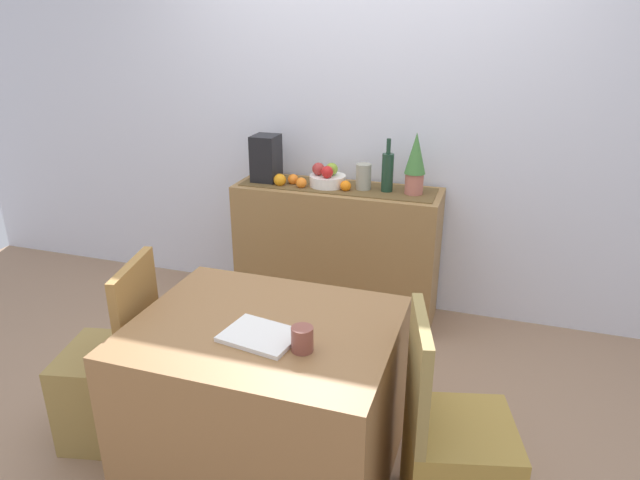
{
  "coord_description": "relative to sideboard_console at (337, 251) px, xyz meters",
  "views": [
    {
      "loc": [
        0.85,
        -2.38,
        1.88
      ],
      "look_at": [
        -0.04,
        0.34,
        0.75
      ],
      "focal_mm": 31.65,
      "sensor_mm": 36.0,
      "label": 1
    }
  ],
  "objects": [
    {
      "name": "ground_plane",
      "position": [
        0.11,
        -0.92,
        -0.45
      ],
      "size": [
        6.4,
        6.4,
        0.02
      ],
      "primitive_type": "cube",
      "color": "#99785C",
      "rests_on": "ground"
    },
    {
      "name": "room_wall_rear",
      "position": [
        0.11,
        0.26,
        0.91
      ],
      "size": [
        6.4,
        0.06,
        2.7
      ],
      "primitive_type": "cube",
      "color": "silver",
      "rests_on": "ground"
    },
    {
      "name": "sideboard_console",
      "position": [
        0.0,
        0.0,
        0.0
      ],
      "size": [
        1.31,
        0.42,
        0.88
      ],
      "primitive_type": "cube",
      "color": "olive",
      "rests_on": "ground"
    },
    {
      "name": "table_runner",
      "position": [
        0.0,
        0.0,
        0.44
      ],
      "size": [
        1.23,
        0.32,
        0.01
      ],
      "primitive_type": "cube",
      "color": "brown",
      "rests_on": "sideboard_console"
    },
    {
      "name": "fruit_bowl",
      "position": [
        -0.06,
        0.0,
        0.48
      ],
      "size": [
        0.23,
        0.23,
        0.07
      ],
      "primitive_type": "cylinder",
      "color": "silver",
      "rests_on": "table_runner"
    },
    {
      "name": "apple_upper",
      "position": [
        -0.04,
        0.02,
        0.55
      ],
      "size": [
        0.08,
        0.08,
        0.08
      ],
      "primitive_type": "sphere",
      "color": "olive",
      "rests_on": "fruit_bowl"
    },
    {
      "name": "apple_center",
      "position": [
        -0.05,
        -0.06,
        0.55
      ],
      "size": [
        0.08,
        0.08,
        0.08
      ],
      "primitive_type": "sphere",
      "color": "red",
      "rests_on": "fruit_bowl"
    },
    {
      "name": "apple_front",
      "position": [
        -0.12,
        -0.01,
        0.55
      ],
      "size": [
        0.08,
        0.08,
        0.08
      ],
      "primitive_type": "sphere",
      "color": "#AA322E",
      "rests_on": "fruit_bowl"
    },
    {
      "name": "wine_bottle",
      "position": [
        0.32,
        -0.0,
        0.57
      ],
      "size": [
        0.07,
        0.07,
        0.33
      ],
      "color": "#1C3927",
      "rests_on": "sideboard_console"
    },
    {
      "name": "coffee_maker",
      "position": [
        -0.48,
        0.0,
        0.59
      ],
      "size": [
        0.16,
        0.18,
        0.3
      ],
      "primitive_type": "cube",
      "color": "black",
      "rests_on": "sideboard_console"
    },
    {
      "name": "ceramic_vase",
      "position": [
        0.17,
        0.0,
        0.52
      ],
      "size": [
        0.09,
        0.09,
        0.16
      ],
      "primitive_type": "cylinder",
      "color": "#9A9883",
      "rests_on": "sideboard_console"
    },
    {
      "name": "potted_plant",
      "position": [
        0.48,
        0.0,
        0.64
      ],
      "size": [
        0.13,
        0.13,
        0.38
      ],
      "color": "#B66654",
      "rests_on": "sideboard_console"
    },
    {
      "name": "orange_loose_end",
      "position": [
        -0.36,
        -0.08,
        0.48
      ],
      "size": [
        0.08,
        0.08,
        0.08
      ],
      "primitive_type": "sphere",
      "color": "orange",
      "rests_on": "sideboard_console"
    },
    {
      "name": "orange_loose_mid",
      "position": [
        -0.21,
        -0.08,
        0.47
      ],
      "size": [
        0.07,
        0.07,
        0.07
      ],
      "primitive_type": "sphere",
      "color": "orange",
      "rests_on": "sideboard_console"
    },
    {
      "name": "orange_loose_far",
      "position": [
        -0.29,
        -0.02,
        0.47
      ],
      "size": [
        0.07,
        0.07,
        0.07
      ],
      "primitive_type": "sphere",
      "color": "orange",
      "rests_on": "sideboard_console"
    },
    {
      "name": "orange_loose_near_bowl",
      "position": [
        0.07,
        -0.06,
        0.47
      ],
      "size": [
        0.07,
        0.07,
        0.07
      ],
      "primitive_type": "sphere",
      "color": "orange",
      "rests_on": "sideboard_console"
    },
    {
      "name": "dining_table",
      "position": [
        0.14,
        -1.5,
        -0.07
      ],
      "size": [
        1.05,
        0.84,
        0.74
      ],
      "primitive_type": "cube",
      "color": "olive",
      "rests_on": "ground"
    },
    {
      "name": "open_book",
      "position": [
        0.17,
        -1.6,
        0.31
      ],
      "size": [
        0.31,
        0.25,
        0.02
      ],
      "primitive_type": "cube",
      "rotation": [
        0.0,
        0.0,
        -0.16
      ],
      "color": "white",
      "rests_on": "dining_table"
    },
    {
      "name": "coffee_cup",
      "position": [
        0.35,
        -1.63,
        0.35
      ],
      "size": [
        0.08,
        0.08,
        0.1
      ],
      "primitive_type": "cylinder",
      "color": "brown",
      "rests_on": "dining_table"
    },
    {
      "name": "chair_near_window",
      "position": [
        -0.65,
        -1.5,
        -0.17
      ],
      "size": [
        0.48,
        0.48,
        0.9
      ],
      "color": "olive",
      "rests_on": "ground"
    },
    {
      "name": "chair_by_corner",
      "position": [
        0.93,
        -1.51,
        -0.17
      ],
      "size": [
        0.49,
        0.49,
        0.9
      ],
      "color": "olive",
      "rests_on": "ground"
    }
  ]
}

